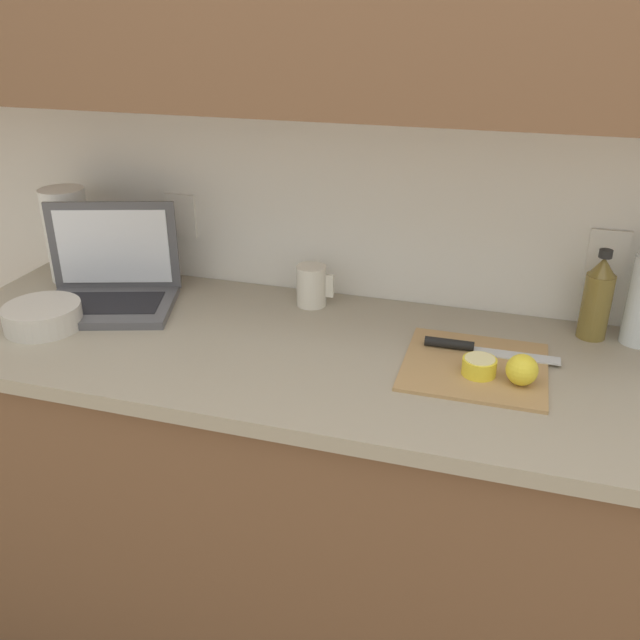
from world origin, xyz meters
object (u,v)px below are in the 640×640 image
knife (467,347)px  bowl_white (43,316)px  laptop (111,282)px  lemon_half_cut (479,366)px  cutting_board (477,367)px  lemon_whole_beside (522,370)px  bottle_oil_tall (597,299)px  measuring_cup (312,286)px  paper_towel_roll (68,235)px

knife → bowl_white: bearing=-171.6°
laptop → lemon_half_cut: bearing=-24.8°
cutting_board → lemon_whole_beside: bearing=-30.5°
bottle_oil_tall → laptop: bearing=-172.7°
lemon_whole_beside → bottle_oil_tall: (0.15, 0.29, 0.06)m
measuring_cup → laptop: bearing=-164.3°
bowl_white → paper_towel_roll: 0.34m
cutting_board → paper_towel_roll: 1.17m
bottle_oil_tall → paper_towel_roll: 1.39m
cutting_board → lemon_half_cut: size_ratio=4.24×
knife → lemon_whole_beside: lemon_whole_beside is taller
bottle_oil_tall → paper_towel_roll: (-1.39, -0.03, 0.03)m
measuring_cup → bottle_oil_tall: bearing=1.0°
knife → measuring_cup: measuring_cup is taller
knife → paper_towel_roll: 1.13m
cutting_board → bowl_white: bearing=-174.7°
lemon_whole_beside → measuring_cup: bearing=152.7°
laptop → bottle_oil_tall: 1.20m
lemon_whole_beside → paper_towel_roll: bearing=168.3°
knife → cutting_board: bearing=-67.2°
knife → bottle_oil_tall: size_ratio=1.37×
laptop → cutting_board: size_ratio=1.27×
laptop → lemon_half_cut: laptop is taller
knife → measuring_cup: size_ratio=2.79×
lemon_half_cut → measuring_cup: bearing=150.0°
paper_towel_roll → bowl_white: bearing=-67.8°
laptop → cutting_board: laptop is taller
cutting_board → paper_towel_roll: paper_towel_roll is taller
cutting_board → bowl_white: (-1.02, -0.10, 0.03)m
cutting_board → bottle_oil_tall: (0.24, 0.23, 0.09)m
lemon_whole_beside → measuring_cup: 0.60m
lemon_half_cut → bowl_white: 1.03m
cutting_board → paper_towel_roll: size_ratio=1.17×
laptop → measuring_cup: bearing=-2.0°
lemon_whole_beside → cutting_board: bearing=149.5°
laptop → paper_towel_roll: (-0.20, 0.12, 0.07)m
laptop → bottle_oil_tall: laptop is taller
lemon_half_cut → measuring_cup: size_ratio=0.67×
lemon_whole_beside → paper_towel_roll: (-1.24, 0.26, 0.09)m
lemon_half_cut → bottle_oil_tall: bottle_oil_tall is taller
measuring_cup → bowl_white: bearing=-151.5°
cutting_board → bowl_white: bowl_white is taller
cutting_board → knife: (-0.03, 0.06, 0.01)m
bottle_oil_tall → bowl_white: (-1.27, -0.33, -0.07)m
cutting_board → lemon_whole_beside: (0.09, -0.05, 0.04)m
cutting_board → lemon_half_cut: (0.01, -0.04, 0.02)m
cutting_board → lemon_whole_beside: lemon_whole_beside is taller
knife → laptop: bearing=178.3°
cutting_board → lemon_half_cut: lemon_half_cut is taller
lemon_half_cut → lemon_whole_beside: size_ratio=1.10×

